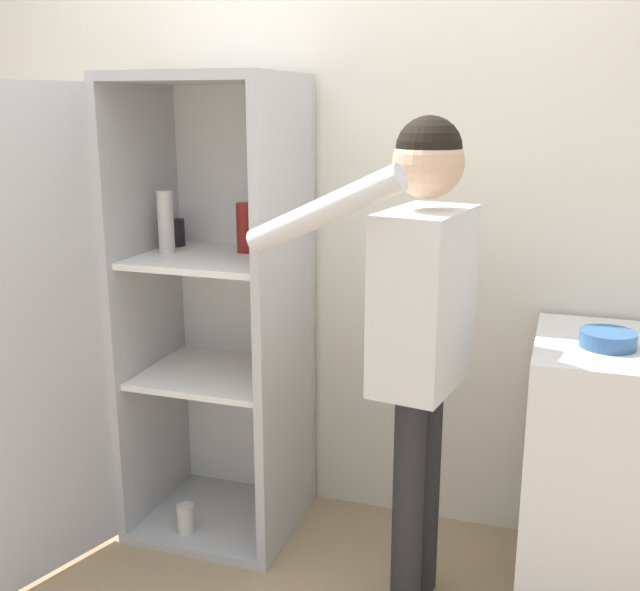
# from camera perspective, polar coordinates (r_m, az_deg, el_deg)

# --- Properties ---
(wall_back) EXTENTS (7.00, 0.06, 2.55)m
(wall_back) POSITION_cam_1_polar(r_m,az_deg,el_deg) (2.99, 1.03, 6.90)
(wall_back) COLOR silver
(wall_back) RESTS_ON ground_plane
(refrigerator) EXTENTS (0.85, 1.16, 1.77)m
(refrigerator) POSITION_cam_1_polar(r_m,az_deg,el_deg) (2.87, -10.66, -1.58)
(refrigerator) COLOR #B7BABC
(refrigerator) RESTS_ON ground_plane
(person) EXTENTS (0.67, 0.52, 1.63)m
(person) POSITION_cam_1_polar(r_m,az_deg,el_deg) (2.37, 7.68, -0.82)
(person) COLOR #262628
(person) RESTS_ON ground_plane
(bowl) EXTENTS (0.17, 0.17, 0.05)m
(bowl) POSITION_cam_1_polar(r_m,az_deg,el_deg) (2.53, 21.08, -3.13)
(bowl) COLOR #335B8E
(bowl) RESTS_ON counter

